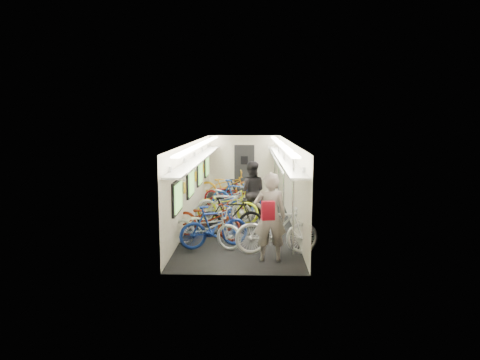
# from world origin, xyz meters

# --- Properties ---
(train_car_shell) EXTENTS (10.00, 10.00, 10.00)m
(train_car_shell) POSITION_xyz_m (-0.36, 0.71, 1.66)
(train_car_shell) COLOR black
(train_car_shell) RESTS_ON ground
(bicycle_0) EXTENTS (1.98, 1.29, 0.98)m
(bicycle_0) POSITION_xyz_m (-0.78, -3.13, 0.49)
(bicycle_0) COLOR silver
(bicycle_0) RESTS_ON ground
(bicycle_1) EXTENTS (1.79, 1.12, 1.04)m
(bicycle_1) POSITION_xyz_m (-0.58, -3.14, 0.52)
(bicycle_1) COLOR navy
(bicycle_1) RESTS_ON ground
(bicycle_2) EXTENTS (2.05, 1.42, 1.02)m
(bicycle_2) POSITION_xyz_m (-0.81, -2.37, 0.51)
(bicycle_2) COLOR maroon
(bicycle_2) RESTS_ON ground
(bicycle_3) EXTENTS (1.82, 0.64, 1.08)m
(bicycle_3) POSITION_xyz_m (-0.24, -2.21, 0.54)
(bicycle_3) COLOR black
(bicycle_3) RESTS_ON ground
(bicycle_4) EXTENTS (2.11, 1.26, 1.05)m
(bicycle_4) POSITION_xyz_m (-0.42, -0.61, 0.52)
(bicycle_4) COLOR #CFDD14
(bicycle_4) RESTS_ON ground
(bicycle_5) EXTENTS (1.73, 0.95, 1.00)m
(bicycle_5) POSITION_xyz_m (-0.46, -0.63, 0.50)
(bicycle_5) COLOR silver
(bicycle_5) RESTS_ON ground
(bicycle_6) EXTENTS (2.15, 1.50, 1.07)m
(bicycle_6) POSITION_xyz_m (-0.46, -0.27, 0.54)
(bicycle_6) COLOR #9FA0A3
(bicycle_6) RESTS_ON ground
(bicycle_7) EXTENTS (1.87, 1.20, 1.09)m
(bicycle_7) POSITION_xyz_m (-0.19, 0.80, 0.54)
(bicycle_7) COLOR navy
(bicycle_7) RESTS_ON ground
(bicycle_8) EXTENTS (1.88, 1.21, 0.93)m
(bicycle_8) POSITION_xyz_m (-0.54, 1.52, 0.47)
(bicycle_8) COLOR maroon
(bicycle_8) RESTS_ON ground
(bicycle_9) EXTENTS (1.69, 0.75, 0.98)m
(bicycle_9) POSITION_xyz_m (-0.13, 1.88, 0.49)
(bicycle_9) COLOR black
(bicycle_9) RESTS_ON ground
(bicycle_10) EXTENTS (2.23, 0.94, 1.14)m
(bicycle_10) POSITION_xyz_m (-0.66, 2.91, 0.57)
(bicycle_10) COLOR orange
(bicycle_10) RESTS_ON ground
(bicycle_11) EXTENTS (1.96, 0.67, 1.16)m
(bicycle_11) POSITION_xyz_m (0.90, -3.62, 0.58)
(bicycle_11) COLOR white
(bicycle_11) RESTS_ON ground
(passenger_near) EXTENTS (0.72, 0.48, 1.96)m
(passenger_near) POSITION_xyz_m (0.73, -4.08, 0.98)
(passenger_near) COLOR gray
(passenger_near) RESTS_ON ground
(passenger_mid) EXTENTS (0.92, 0.72, 1.85)m
(passenger_mid) POSITION_xyz_m (0.30, -0.53, 0.92)
(passenger_mid) COLOR black
(passenger_mid) RESTS_ON ground
(backpack) EXTENTS (0.28, 0.18, 0.38)m
(backpack) POSITION_xyz_m (0.65, -4.80, 1.28)
(backpack) COLOR #A51024
(backpack) RESTS_ON passenger_near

